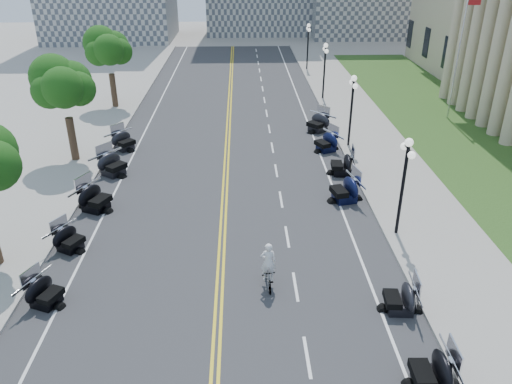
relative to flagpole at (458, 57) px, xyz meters
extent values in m
plane|color=gray|center=(-18.00, -22.00, -5.00)|extent=(160.00, 160.00, 0.00)
cube|color=#333335|center=(-18.00, -12.00, -5.00)|extent=(16.00, 90.00, 0.01)
cube|color=yellow|center=(-18.12, -12.00, -4.99)|extent=(0.12, 90.00, 0.00)
cube|color=yellow|center=(-17.88, -12.00, -4.99)|extent=(0.12, 90.00, 0.00)
cube|color=white|center=(-11.60, -12.00, -4.99)|extent=(0.12, 90.00, 0.00)
cube|color=white|center=(-24.40, -12.00, -4.99)|extent=(0.12, 90.00, 0.00)
cube|color=white|center=(-14.80, -26.00, -4.99)|extent=(0.12, 2.00, 0.00)
cube|color=white|center=(-14.80, -22.00, -4.99)|extent=(0.12, 2.00, 0.00)
cube|color=white|center=(-14.80, -18.00, -4.99)|extent=(0.12, 2.00, 0.00)
cube|color=white|center=(-14.80, -14.00, -4.99)|extent=(0.12, 2.00, 0.00)
cube|color=white|center=(-14.80, -10.00, -4.99)|extent=(0.12, 2.00, 0.00)
cube|color=white|center=(-14.80, -6.00, -4.99)|extent=(0.12, 2.00, 0.00)
cube|color=white|center=(-14.80, -2.00, -4.99)|extent=(0.12, 2.00, 0.00)
cube|color=white|center=(-14.80, 2.00, -4.99)|extent=(0.12, 2.00, 0.00)
cube|color=white|center=(-14.80, 6.00, -4.99)|extent=(0.12, 2.00, 0.00)
cube|color=white|center=(-14.80, 10.00, -4.99)|extent=(0.12, 2.00, 0.00)
cube|color=white|center=(-14.80, 14.00, -4.99)|extent=(0.12, 2.00, 0.00)
cube|color=white|center=(-14.80, 18.00, -4.99)|extent=(0.12, 2.00, 0.00)
cube|color=white|center=(-14.80, 22.00, -4.99)|extent=(0.12, 2.00, 0.00)
cube|color=white|center=(-14.80, 26.00, -4.99)|extent=(0.12, 2.00, 0.00)
cube|color=white|center=(-14.80, 30.00, -4.99)|extent=(0.12, 2.00, 0.00)
cube|color=#9E9991|center=(-7.50, -12.00, -4.92)|extent=(5.00, 90.00, 0.15)
cube|color=#9E9991|center=(-28.50, -12.00, -4.92)|extent=(5.00, 90.00, 0.15)
cube|color=#356023|center=(-0.50, -4.00, -4.95)|extent=(9.00, 60.00, 0.10)
imported|color=#A51414|center=(-15.96, -21.93, -4.50)|extent=(0.62, 1.70, 1.00)
imported|color=silver|center=(-15.96, -21.93, -3.11)|extent=(0.65, 0.42, 1.77)
camera|label=1|loc=(-17.01, -38.96, 7.97)|focal=35.00mm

